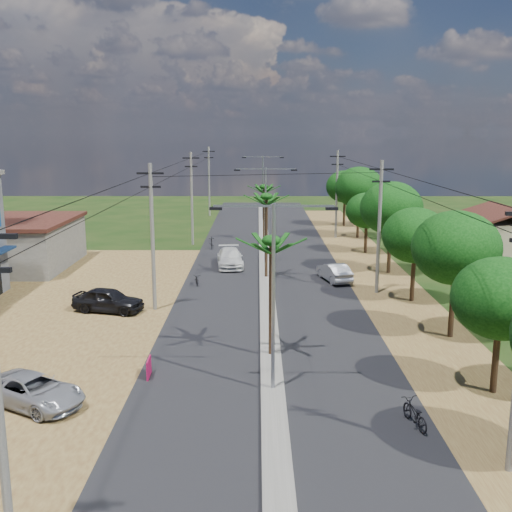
{
  "coord_description": "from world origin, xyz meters",
  "views": [
    {
      "loc": [
        -0.64,
        -23.6,
        10.74
      ],
      "look_at": [
        -0.74,
        13.96,
        3.0
      ],
      "focal_mm": 42.0,
      "sensor_mm": 36.0,
      "label": 1
    }
  ],
  "objects_px": {
    "car_white_far": "(230,258)",
    "car_parked_dark": "(108,300)",
    "roadside_sign": "(149,368)",
    "moto_rider_east": "(415,414)",
    "car_silver_mid": "(334,273)",
    "car_parked_silver": "(33,392)"
  },
  "relations": [
    {
      "from": "car_silver_mid",
      "to": "roadside_sign",
      "type": "distance_m",
      "value": 20.62
    },
    {
      "from": "car_silver_mid",
      "to": "car_parked_dark",
      "type": "bearing_deg",
      "value": 13.43
    },
    {
      "from": "moto_rider_east",
      "to": "roadside_sign",
      "type": "bearing_deg",
      "value": -35.51
    },
    {
      "from": "car_white_far",
      "to": "roadside_sign",
      "type": "relative_size",
      "value": 4.65
    },
    {
      "from": "car_silver_mid",
      "to": "roadside_sign",
      "type": "height_order",
      "value": "car_silver_mid"
    },
    {
      "from": "car_silver_mid",
      "to": "car_parked_dark",
      "type": "distance_m",
      "value": 16.67
    },
    {
      "from": "car_silver_mid",
      "to": "car_parked_silver",
      "type": "bearing_deg",
      "value": 40.32
    },
    {
      "from": "car_silver_mid",
      "to": "moto_rider_east",
      "type": "xyz_separation_m",
      "value": [
        0.2,
        -22.29,
        -0.18
      ]
    },
    {
      "from": "roadside_sign",
      "to": "car_white_far",
      "type": "bearing_deg",
      "value": 81.8
    },
    {
      "from": "car_parked_silver",
      "to": "roadside_sign",
      "type": "xyz_separation_m",
      "value": [
        4.1,
        2.89,
        -0.19
      ]
    },
    {
      "from": "car_parked_dark",
      "to": "moto_rider_east",
      "type": "height_order",
      "value": "car_parked_dark"
    },
    {
      "from": "roadside_sign",
      "to": "car_silver_mid",
      "type": "bearing_deg",
      "value": 57.78
    },
    {
      "from": "car_white_far",
      "to": "car_parked_silver",
      "type": "height_order",
      "value": "car_white_far"
    },
    {
      "from": "car_parked_silver",
      "to": "car_white_far",
      "type": "bearing_deg",
      "value": 13.66
    },
    {
      "from": "car_white_far",
      "to": "car_parked_silver",
      "type": "distance_m",
      "value": 26.32
    },
    {
      "from": "car_white_far",
      "to": "roadside_sign",
      "type": "distance_m",
      "value": 22.71
    },
    {
      "from": "car_white_far",
      "to": "car_parked_dark",
      "type": "bearing_deg",
      "value": -123.76
    },
    {
      "from": "car_parked_silver",
      "to": "moto_rider_east",
      "type": "bearing_deg",
      "value": -67.95
    },
    {
      "from": "car_silver_mid",
      "to": "car_white_far",
      "type": "relative_size",
      "value": 0.82
    },
    {
      "from": "car_silver_mid",
      "to": "car_parked_dark",
      "type": "xyz_separation_m",
      "value": [
        -14.74,
        -7.78,
        0.07
      ]
    },
    {
      "from": "roadside_sign",
      "to": "car_parked_silver",
      "type": "bearing_deg",
      "value": -146.48
    },
    {
      "from": "roadside_sign",
      "to": "car_parked_dark",
      "type": "bearing_deg",
      "value": 111.45
    }
  ]
}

